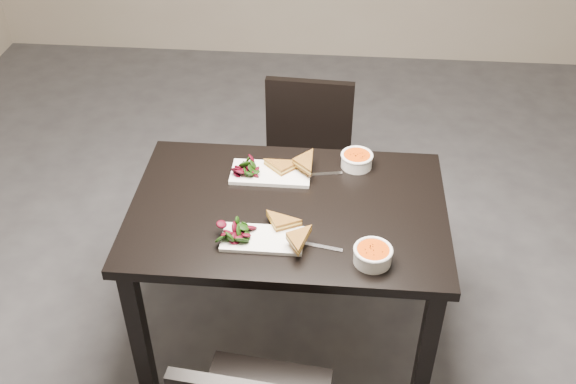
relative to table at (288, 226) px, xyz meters
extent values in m
plane|color=#47474C|center=(0.04, 0.30, -0.65)|extent=(5.00, 5.00, 0.00)
cube|color=black|center=(0.00, 0.00, 0.08)|extent=(1.20, 0.80, 0.04)
cube|color=black|center=(-0.54, -0.34, -0.30)|extent=(0.06, 0.06, 0.71)
cube|color=black|center=(0.54, -0.34, -0.30)|extent=(0.06, 0.06, 0.71)
cube|color=black|center=(-0.54, 0.34, -0.30)|extent=(0.06, 0.06, 0.71)
cube|color=black|center=(0.54, 0.34, -0.30)|extent=(0.06, 0.06, 0.71)
cube|color=black|center=(0.02, 0.62, -0.22)|extent=(0.44, 0.44, 0.04)
cube|color=black|center=(-0.17, 0.45, -0.45)|extent=(0.04, 0.04, 0.41)
cube|color=black|center=(0.19, 0.43, -0.45)|extent=(0.04, 0.04, 0.41)
cube|color=black|center=(-0.15, 0.81, -0.45)|extent=(0.04, 0.04, 0.41)
cube|color=black|center=(0.21, 0.79, -0.45)|extent=(0.04, 0.04, 0.41)
cube|color=black|center=(0.03, 0.81, 0.00)|extent=(0.42, 0.06, 0.40)
cube|color=white|center=(-0.07, -0.20, 0.11)|extent=(0.29, 0.15, 0.01)
cylinder|color=white|center=(0.31, -0.27, 0.12)|extent=(0.13, 0.13, 0.05)
cylinder|color=#DE630A|center=(0.31, -0.27, 0.15)|extent=(0.11, 0.11, 0.02)
torus|color=white|center=(0.31, -0.27, 0.15)|extent=(0.14, 0.14, 0.01)
cube|color=silver|center=(0.12, -0.21, 0.10)|extent=(0.18, 0.05, 0.00)
cube|color=white|center=(-0.09, 0.20, 0.11)|extent=(0.32, 0.16, 0.02)
cylinder|color=white|center=(0.26, 0.29, 0.12)|extent=(0.13, 0.13, 0.05)
cylinder|color=#DE630A|center=(0.26, 0.29, 0.15)|extent=(0.11, 0.11, 0.02)
torus|color=white|center=(0.26, 0.29, 0.15)|extent=(0.13, 0.13, 0.01)
cube|color=silver|center=(0.11, 0.21, 0.10)|extent=(0.18, 0.05, 0.00)
camera|label=1|loc=(0.17, -1.94, 1.69)|focal=41.51mm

